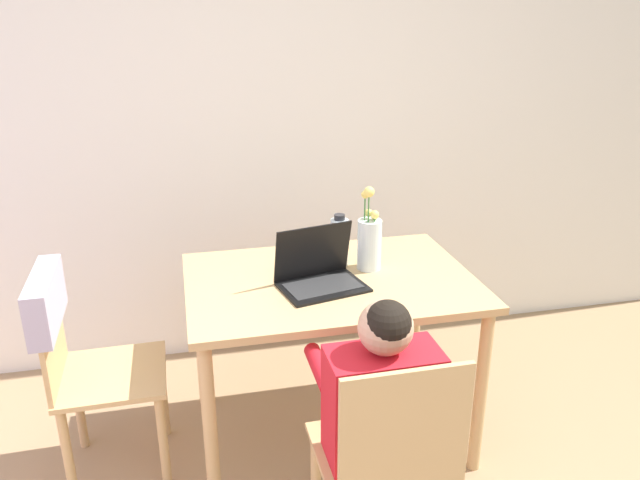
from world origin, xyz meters
TOP-DOWN VIEW (x-y plane):
  - wall_back at (0.00, 2.23)m, footprint 6.40×0.05m
  - dining_table at (0.25, 1.37)m, footprint 1.14×0.79m
  - chair_occupied at (0.25, 0.63)m, footprint 0.40×0.40m
  - chair_spare at (-0.73, 1.36)m, footprint 0.44×0.41m
  - person_seated at (0.25, 0.75)m, footprint 0.35×0.42m
  - laptop at (0.19, 1.33)m, footprint 0.36×0.29m
  - flower_vase at (0.43, 1.44)m, footprint 0.10×0.10m
  - water_bottle at (0.32, 1.50)m, footprint 0.07×0.07m

SIDE VIEW (x-z plane):
  - chair_occupied at x=0.25m, z-range 0.02..0.88m
  - chair_spare at x=-0.73m, z-range 0.15..1.03m
  - person_seated at x=0.25m, z-range 0.12..1.10m
  - dining_table at x=0.25m, z-range 0.28..1.02m
  - laptop at x=0.19m, z-range 0.68..0.91m
  - water_bottle at x=0.32m, z-range 0.74..0.96m
  - flower_vase at x=0.43m, z-range 0.69..1.04m
  - wall_back at x=0.00m, z-range 0.00..2.50m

